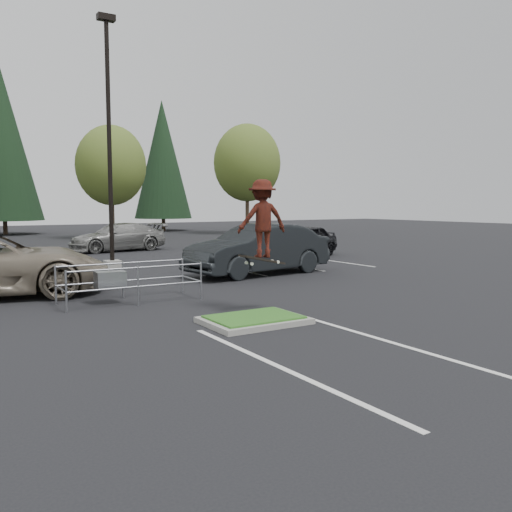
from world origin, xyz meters
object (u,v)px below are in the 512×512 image
car_far_silver (118,237)px  light_pole (110,156)px  decid_c (111,168)px  conif_c (162,160)px  cart_corral (115,279)px  car_r_black (304,241)px  decid_d (247,165)px  car_r_charc (258,249)px  conif_b (1,141)px  skateboarder (262,219)px

car_far_silver → light_pole: bearing=-26.3°
decid_c → car_far_silver: decid_c is taller
conif_c → light_pole: bearing=-116.1°
cart_corral → car_far_silver: 16.34m
decid_c → car_r_black: bearing=-77.7°
decid_d → cart_corral: (-19.86, -26.33, -5.26)m
decid_d → car_far_silver: decid_d is taller
cart_corral → car_r_charc: (6.37, 3.00, 0.29)m
car_r_black → decid_c: bearing=167.9°
cart_corral → decid_c: bearing=73.6°
car_far_silver → car_r_charc: bearing=-0.8°
car_r_black → decid_d: bearing=132.6°
conif_b → car_r_black: conif_b is taller
decid_d → cart_corral: size_ratio=2.57×
light_pole → car_r_charc: light_pole is taller
conif_c → car_r_charc: bearing=-106.3°
decid_d → skateboarder: 34.17m
light_pole → decid_d: 25.37m
decid_d → skateboarder: size_ratio=4.50×
light_pole → decid_c: 18.67m
car_r_charc → car_far_silver: 12.62m
conif_b → cart_corral: 37.25m
skateboarder → car_r_black: skateboarder is taller
cart_corral → car_r_charc: bearing=25.8°
conif_c → cart_corral: 39.37m
conif_c → car_r_charc: 34.37m
decid_c → decid_d: bearing=2.4°
light_pole → skateboarder: 11.24m
light_pole → car_far_silver: (2.67, 7.55, -3.78)m
conif_c → cart_corral: (-15.87, -35.50, -6.20)m
conif_b → cart_corral: conif_b is taller
light_pole → car_r_black: size_ratio=2.17×
car_r_black → car_far_silver: car_r_black is taller
light_pole → conif_b: bearing=91.0°
conif_c → cart_corral: conif_c is taller
conif_b → cart_corral: size_ratio=3.94×
light_pole → car_far_silver: 8.86m
cart_corral → car_far_silver: size_ratio=0.68×
skateboarder → car_far_silver: (2.31, 18.55, -1.49)m
decid_d → light_pole: bearing=-133.7°
light_pole → skateboarder: (0.36, -11.00, -2.29)m
light_pole → conif_b: 28.69m
light_pole → car_r_black: light_pole is taller
conif_c → car_r_charc: (-9.50, -32.50, -5.91)m
cart_corral → car_far_silver: bearing=72.6°
skateboarder → car_r_black: size_ratio=0.45×
light_pole → decid_d: (17.49, 18.33, 1.35)m
cart_corral → car_far_silver: (5.04, 15.55, 0.13)m
skateboarder → cart_corral: bearing=-38.2°
cart_corral → car_r_charc: size_ratio=0.64×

